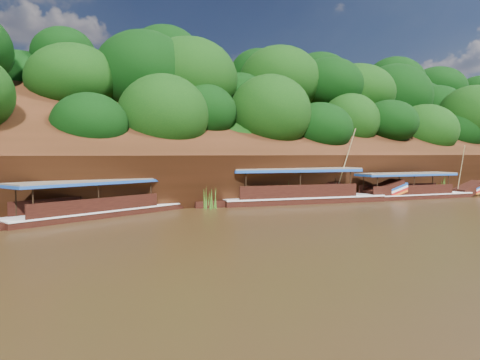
{
  "coord_description": "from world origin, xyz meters",
  "views": [
    {
      "loc": [
        -20.45,
        -20.2,
        3.85
      ],
      "look_at": [
        -4.22,
        7.0,
        2.07
      ],
      "focal_mm": 35.0,
      "sensor_mm": 36.0,
      "label": 1
    }
  ],
  "objects": [
    {
      "name": "ground",
      "position": [
        0.0,
        0.0,
        0.0
      ],
      "size": [
        160.0,
        160.0,
        0.0
      ],
      "primitive_type": "plane",
      "color": "black",
      "rests_on": "ground"
    },
    {
      "name": "riverbank",
      "position": [
        -0.01,
        22.73,
        1.89
      ],
      "size": [
        120.0,
        30.06,
        19.4
      ],
      "color": "black",
      "rests_on": "ground"
    },
    {
      "name": "boat_0",
      "position": [
        13.68,
        6.55,
        0.5
      ],
      "size": [
        13.87,
        3.94,
        4.98
      ],
      "rotation": [
        0.0,
        0.0,
        -0.15
      ],
      "color": "black",
      "rests_on": "ground"
    },
    {
      "name": "boat_1",
      "position": [
        3.32,
        8.43,
        0.62
      ],
      "size": [
        16.05,
        5.32,
        6.32
      ],
      "rotation": [
        0.0,
        0.0,
        -0.2
      ],
      "color": "black",
      "rests_on": "ground"
    },
    {
      "name": "boat_2",
      "position": [
        -12.49,
        8.95,
        0.51
      ],
      "size": [
        14.19,
        6.8,
        5.1
      ],
      "rotation": [
        0.0,
        0.0,
        0.36
      ],
      "color": "black",
      "rests_on": "ground"
    },
    {
      "name": "reeds",
      "position": [
        -2.8,
        9.47,
        0.83
      ],
      "size": [
        48.67,
        2.47,
        1.89
      ],
      "color": "#336018",
      "rests_on": "ground"
    }
  ]
}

